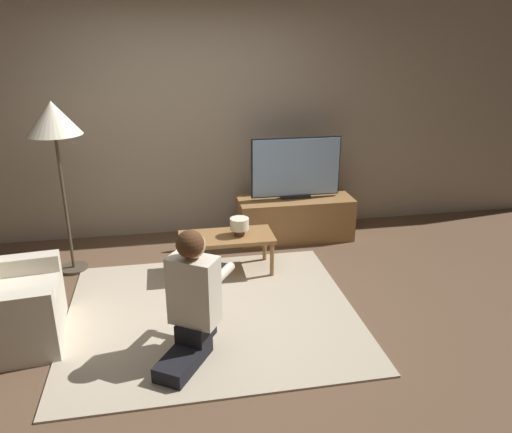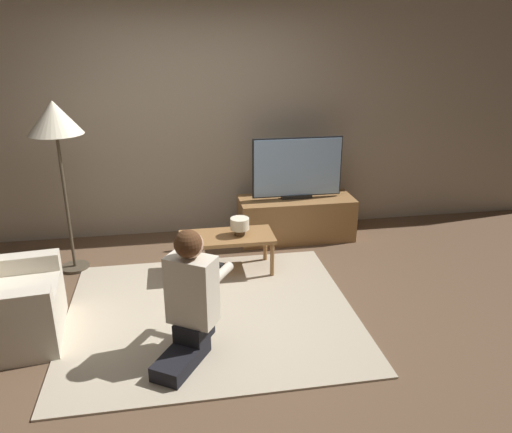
{
  "view_description": "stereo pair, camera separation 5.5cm",
  "coord_description": "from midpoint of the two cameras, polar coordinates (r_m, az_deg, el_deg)",
  "views": [
    {
      "loc": [
        -0.3,
        -3.62,
        2.24
      ],
      "look_at": [
        0.46,
        0.48,
        0.66
      ],
      "focal_mm": 35.0,
      "sensor_mm": 36.0,
      "label": 1
    },
    {
      "loc": [
        -0.25,
        -3.63,
        2.24
      ],
      "look_at": [
        0.46,
        0.48,
        0.66
      ],
      "focal_mm": 35.0,
      "sensor_mm": 36.0,
      "label": 2
    }
  ],
  "objects": [
    {
      "name": "ground_plane",
      "position": [
        4.27,
        -5.41,
        -11.07
      ],
      "size": [
        10.0,
        10.0,
        0.0
      ],
      "primitive_type": "plane",
      "color": "brown"
    },
    {
      "name": "wall_back",
      "position": [
        5.64,
        -7.77,
        10.88
      ],
      "size": [
        10.0,
        0.06,
        2.6
      ],
      "color": "tan",
      "rests_on": "ground_plane"
    },
    {
      "name": "rug",
      "position": [
        4.27,
        -5.41,
        -10.97
      ],
      "size": [
        2.37,
        2.09,
        0.02
      ],
      "color": "#BCAD93",
      "rests_on": "ground_plane"
    },
    {
      "name": "tv_stand",
      "position": [
        5.65,
        4.15,
        -0.17
      ],
      "size": [
        1.27,
        0.5,
        0.48
      ],
      "color": "olive",
      "rests_on": "ground_plane"
    },
    {
      "name": "tv",
      "position": [
        5.47,
        4.3,
        5.57
      ],
      "size": [
        0.99,
        0.08,
        0.68
      ],
      "color": "black",
      "rests_on": "tv_stand"
    },
    {
      "name": "coffee_table",
      "position": [
        4.8,
        -3.72,
        -2.68
      ],
      "size": [
        0.9,
        0.43,
        0.39
      ],
      "color": "olive",
      "rests_on": "ground_plane"
    },
    {
      "name": "floor_lamp",
      "position": [
        4.88,
        -22.43,
        9.7
      ],
      "size": [
        0.49,
        0.49,
        1.65
      ],
      "color": "#4C4233",
      "rests_on": "ground_plane"
    },
    {
      "name": "person_kneeling",
      "position": [
        3.57,
        -7.7,
        -8.99
      ],
      "size": [
        0.65,
        0.83,
        0.96
      ],
      "rotation": [
        0.0,
        0.0,
        2.58
      ],
      "color": "black",
      "rests_on": "rug"
    },
    {
      "name": "table_lamp",
      "position": [
        4.75,
        -2.24,
        -0.97
      ],
      "size": [
        0.18,
        0.18,
        0.17
      ],
      "color": "#4C3823",
      "rests_on": "coffee_table"
    }
  ]
}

